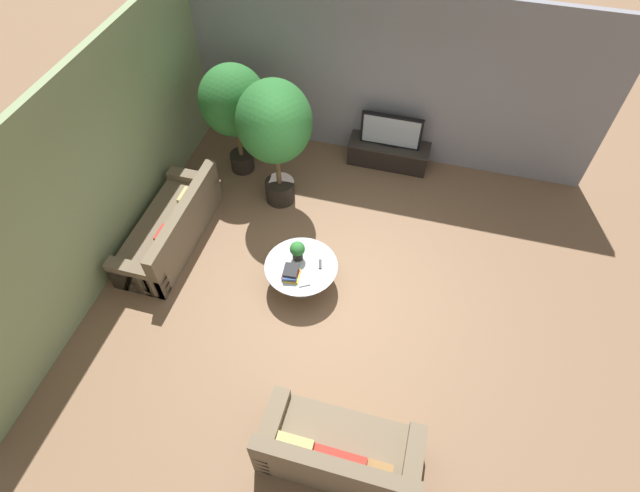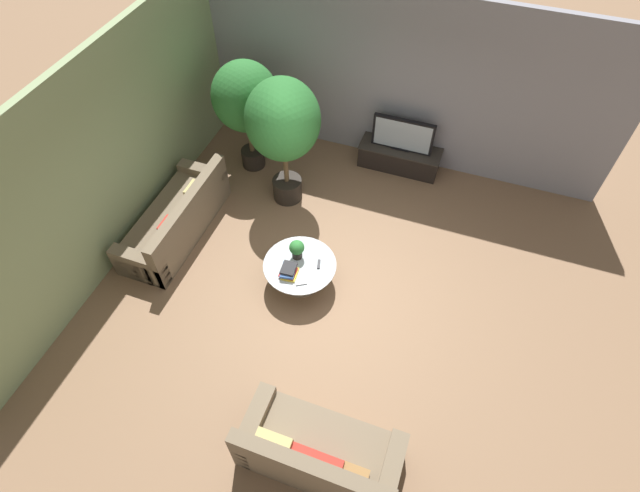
% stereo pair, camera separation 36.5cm
% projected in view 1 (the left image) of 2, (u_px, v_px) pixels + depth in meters
% --- Properties ---
extents(ground_plane, '(24.00, 24.00, 0.00)m').
position_uv_depth(ground_plane, '(328.00, 286.00, 7.42)').
color(ground_plane, brown).
extents(back_wall_stone, '(7.40, 0.12, 3.00)m').
position_uv_depth(back_wall_stone, '(379.00, 78.00, 8.25)').
color(back_wall_stone, gray).
rests_on(back_wall_stone, ground).
extents(side_wall_left, '(0.12, 7.40, 3.00)m').
position_uv_depth(side_wall_left, '(106.00, 162.00, 6.93)').
color(side_wall_left, gray).
rests_on(side_wall_left, ground).
extents(media_console, '(1.44, 0.50, 0.43)m').
position_uv_depth(media_console, '(388.00, 153.00, 8.98)').
color(media_console, black).
rests_on(media_console, ground).
extents(television, '(1.06, 0.13, 0.60)m').
position_uv_depth(television, '(391.00, 131.00, 8.60)').
color(television, black).
rests_on(television, media_console).
extents(coffee_table, '(1.05, 1.05, 0.43)m').
position_uv_depth(coffee_table, '(301.00, 271.00, 7.22)').
color(coffee_table, '#756656').
rests_on(coffee_table, ground).
extents(couch_by_wall, '(0.84, 2.17, 0.84)m').
position_uv_depth(couch_by_wall, '(171.00, 229.00, 7.77)').
color(couch_by_wall, brown).
rests_on(couch_by_wall, ground).
extents(couch_near_entry, '(1.82, 0.84, 0.84)m').
position_uv_depth(couch_near_entry, '(339.00, 453.00, 5.62)').
color(couch_near_entry, brown).
rests_on(couch_near_entry, ground).
extents(potted_palm_tall, '(1.09, 1.09, 2.02)m').
position_uv_depth(potted_palm_tall, '(233.00, 103.00, 8.00)').
color(potted_palm_tall, black).
rests_on(potted_palm_tall, ground).
extents(potted_palm_corner, '(1.14, 1.14, 2.24)m').
position_uv_depth(potted_palm_corner, '(275.00, 126.00, 7.40)').
color(potted_palm_corner, black).
rests_on(potted_palm_corner, ground).
extents(potted_plant_tabletop, '(0.22, 0.22, 0.32)m').
position_uv_depth(potted_plant_tabletop, '(297.00, 250.00, 7.07)').
color(potted_plant_tabletop, black).
rests_on(potted_plant_tabletop, coffee_table).
extents(book_stack, '(0.26, 0.30, 0.13)m').
position_uv_depth(book_stack, '(291.00, 273.00, 6.96)').
color(book_stack, gold).
rests_on(book_stack, coffee_table).
extents(remote_black, '(0.08, 0.16, 0.02)m').
position_uv_depth(remote_black, '(320.00, 264.00, 7.13)').
color(remote_black, black).
rests_on(remote_black, coffee_table).
extents(remote_silver, '(0.16, 0.12, 0.02)m').
position_uv_depth(remote_silver, '(305.00, 285.00, 6.90)').
color(remote_silver, gray).
rests_on(remote_silver, coffee_table).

